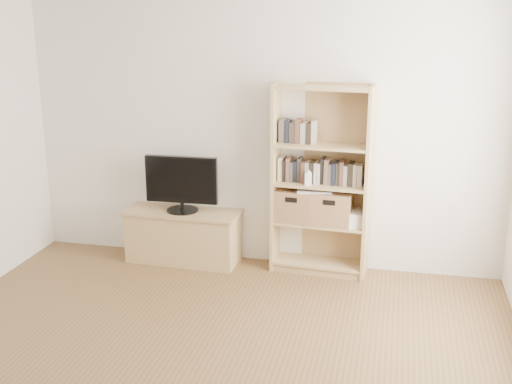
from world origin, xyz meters
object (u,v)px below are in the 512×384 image
(tv_stand, at_px, (183,237))
(bookshelf, at_px, (321,181))
(baby_monitor, at_px, (308,179))
(basket_right, at_px, (332,207))
(television, at_px, (182,184))
(basket_left, at_px, (295,204))
(laptop, at_px, (315,190))

(tv_stand, xyz_separation_m, bookshelf, (1.32, 0.04, 0.63))
(baby_monitor, bearing_deg, basket_right, 9.28)
(tv_stand, distance_m, bookshelf, 1.46)
(tv_stand, bearing_deg, basket_right, 3.35)
(bookshelf, relative_size, television, 2.52)
(baby_monitor, relative_size, basket_right, 0.31)
(basket_left, bearing_deg, basket_right, 1.90)
(bookshelf, distance_m, television, 1.32)
(baby_monitor, xyz_separation_m, laptop, (0.05, 0.07, -0.12))
(basket_left, bearing_deg, bookshelf, 3.09)
(tv_stand, height_order, laptop, laptop)
(baby_monitor, distance_m, basket_right, 0.36)
(baby_monitor, xyz_separation_m, basket_right, (0.21, 0.08, -0.28))
(television, relative_size, baby_monitor, 6.07)
(bookshelf, xyz_separation_m, baby_monitor, (-0.10, -0.09, 0.04))
(basket_left, bearing_deg, baby_monitor, -32.26)
(tv_stand, relative_size, basket_left, 2.97)
(bookshelf, bearing_deg, baby_monitor, -135.00)
(basket_left, relative_size, laptop, 1.15)
(basket_right, bearing_deg, basket_left, 179.82)
(bookshelf, height_order, basket_left, bookshelf)
(television, bearing_deg, baby_monitor, -3.76)
(bookshelf, height_order, basket_right, bookshelf)
(tv_stand, distance_m, basket_right, 1.48)
(baby_monitor, height_order, basket_right, baby_monitor)
(baby_monitor, height_order, basket_left, baby_monitor)
(bookshelf, relative_size, baby_monitor, 15.29)
(laptop, bearing_deg, television, 175.07)
(basket_left, distance_m, laptop, 0.24)
(bookshelf, height_order, television, bookshelf)
(television, bearing_deg, tv_stand, 0.00)
(basket_left, xyz_separation_m, laptop, (0.18, -0.03, 0.16))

